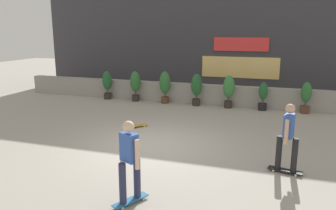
{
  "coord_description": "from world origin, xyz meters",
  "views": [
    {
      "loc": [
        3.39,
        -8.73,
        3.38
      ],
      "look_at": [
        0.0,
        1.5,
        0.9
      ],
      "focal_mm": 35.53,
      "sensor_mm": 36.0,
      "label": 1
    }
  ],
  "objects": [
    {
      "name": "potted_plant_6",
      "position": [
        4.55,
        5.55,
        0.71
      ],
      "size": [
        0.41,
        0.41,
        1.29
      ],
      "color": "brown",
      "rests_on": "ground"
    },
    {
      "name": "potted_plant_2",
      "position": [
        -1.49,
        5.55,
        0.86
      ],
      "size": [
        0.5,
        0.5,
        1.48
      ],
      "color": "brown",
      "rests_on": "ground"
    },
    {
      "name": "potted_plant_0",
      "position": [
        -4.47,
        5.55,
        0.78
      ],
      "size": [
        0.45,
        0.45,
        1.37
      ],
      "color": "#2D2823",
      "rests_on": "ground"
    },
    {
      "name": "potted_plant_4",
      "position": [
        1.44,
        5.55,
        0.82
      ],
      "size": [
        0.48,
        0.48,
        1.43
      ],
      "color": "#2D2823",
      "rests_on": "ground"
    },
    {
      "name": "skateboard_near_camera",
      "position": [
        -1.18,
        1.53,
        0.06
      ],
      "size": [
        0.67,
        0.74,
        0.08
      ],
      "color": "#BF8C26",
      "rests_on": "ground"
    },
    {
      "name": "building_backdrop",
      "position": [
        0.0,
        10.0,
        3.25
      ],
      "size": [
        20.0,
        2.08,
        6.5
      ],
      "color": "#38383D",
      "rests_on": "ground"
    },
    {
      "name": "potted_plant_5",
      "position": [
        2.88,
        5.55,
        0.63
      ],
      "size": [
        0.37,
        0.37,
        1.2
      ],
      "color": "black",
      "rests_on": "ground"
    },
    {
      "name": "skater_far_left",
      "position": [
        3.73,
        -0.81,
        0.94
      ],
      "size": [
        0.82,
        0.55,
        1.7
      ],
      "color": "black",
      "rests_on": "ground"
    },
    {
      "name": "ground_plane",
      "position": [
        0.0,
        0.0,
        0.0
      ],
      "size": [
        48.0,
        48.0,
        0.0
      ],
      "primitive_type": "plane",
      "color": "#A8A093"
    },
    {
      "name": "planter_wall",
      "position": [
        0.0,
        6.0,
        0.45
      ],
      "size": [
        18.0,
        0.4,
        0.9
      ],
      "primitive_type": "cube",
      "color": "gray",
      "rests_on": "ground"
    },
    {
      "name": "skater_far_right",
      "position": [
        0.8,
        -3.28,
        0.94
      ],
      "size": [
        0.54,
        0.8,
        1.7
      ],
      "color": "#266699",
      "rests_on": "ground"
    },
    {
      "name": "potted_plant_3",
      "position": [
        0.0,
        5.55,
        0.82
      ],
      "size": [
        0.48,
        0.48,
        1.43
      ],
      "color": "#2D2823",
      "rests_on": "ground"
    },
    {
      "name": "potted_plant_1",
      "position": [
        -2.97,
        5.55,
        0.82
      ],
      "size": [
        0.48,
        0.48,
        1.43
      ],
      "color": "#2D2823",
      "rests_on": "ground"
    }
  ]
}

